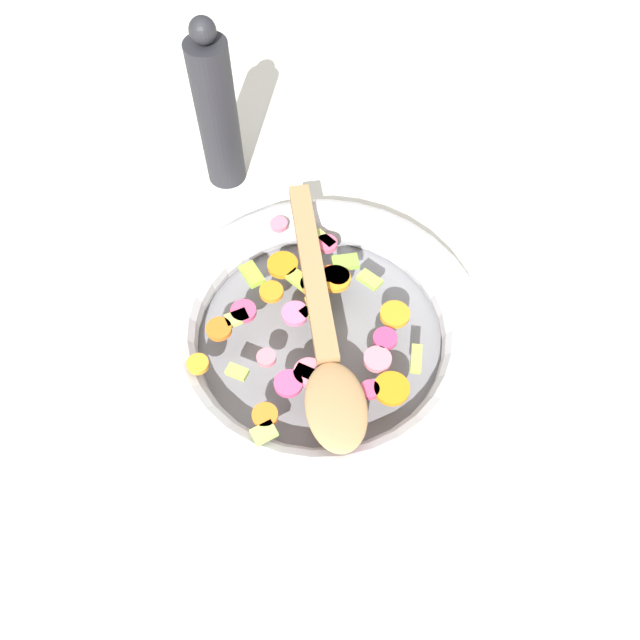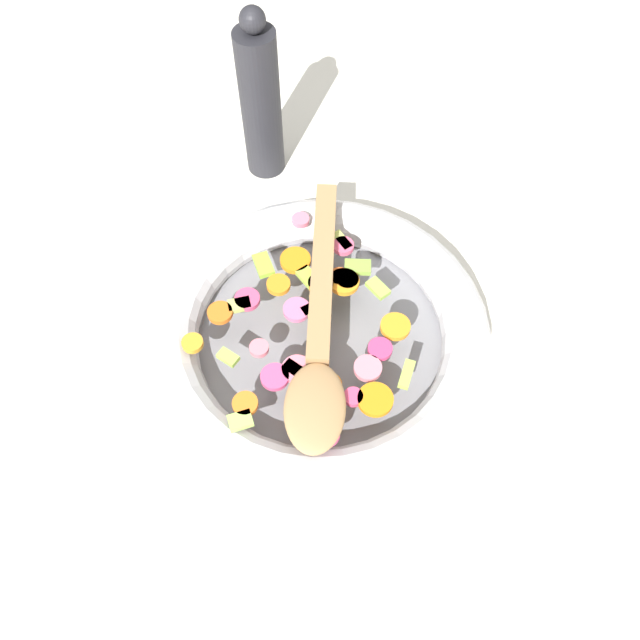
# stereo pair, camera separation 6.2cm
# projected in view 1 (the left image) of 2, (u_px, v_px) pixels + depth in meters

# --- Properties ---
(ground_plane) EXTENTS (4.00, 4.00, 0.00)m
(ground_plane) POSITION_uv_depth(u_px,v_px,m) (320.00, 345.00, 0.66)
(ground_plane) COLOR silver
(skillet) EXTENTS (0.35, 0.35, 0.05)m
(skillet) POSITION_uv_depth(u_px,v_px,m) (320.00, 334.00, 0.64)
(skillet) COLOR slate
(skillet) RESTS_ON ground_plane
(chopped_vegetables) EXTENTS (0.22, 0.27, 0.01)m
(chopped_vegetables) POSITION_uv_depth(u_px,v_px,m) (315.00, 328.00, 0.61)
(chopped_vegetables) COLOR orange
(chopped_vegetables) RESTS_ON skillet
(wooden_spoon) EXTENTS (0.15, 0.30, 0.01)m
(wooden_spoon) POSITION_uv_depth(u_px,v_px,m) (324.00, 334.00, 0.60)
(wooden_spoon) COLOR #A87F51
(wooden_spoon) RESTS_ON chopped_vegetables
(pepper_mill) EXTENTS (0.05, 0.05, 0.21)m
(pepper_mill) POSITION_uv_depth(u_px,v_px,m) (217.00, 113.00, 0.71)
(pepper_mill) COLOR #232328
(pepper_mill) RESTS_ON ground_plane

